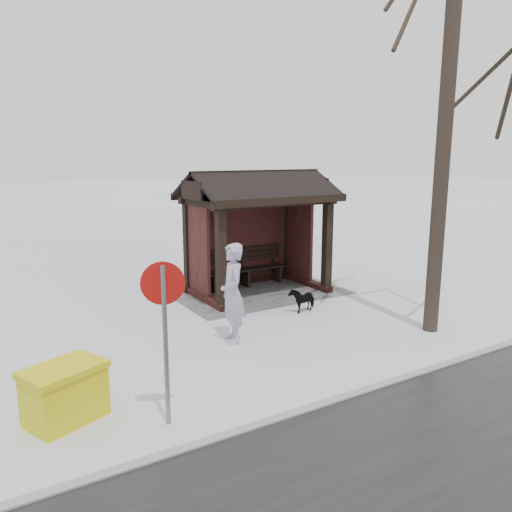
{
  "coord_description": "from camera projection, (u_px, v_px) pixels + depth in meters",
  "views": [
    {
      "loc": [
        6.43,
        10.53,
        3.47
      ],
      "look_at": [
        0.54,
        0.8,
        1.14
      ],
      "focal_mm": 35.0,
      "sensor_mm": 36.0,
      "label": 1
    }
  ],
  "objects": [
    {
      "name": "road_sign",
      "position": [
        164.0,
        308.0,
        6.24
      ],
      "size": [
        0.53,
        0.24,
        2.18
      ],
      "rotation": [
        0.0,
        0.0,
        -0.38
      ],
      "color": "slate",
      "rests_on": "ground"
    },
    {
      "name": "dog",
      "position": [
        302.0,
        299.0,
        11.18
      ],
      "size": [
        0.7,
        0.42,
        0.55
      ],
      "primitive_type": "imported",
      "rotation": [
        0.0,
        0.0,
        1.78
      ],
      "color": "black",
      "rests_on": "ground"
    },
    {
      "name": "bus_shelter",
      "position": [
        254.0,
        207.0,
        12.48
      ],
      "size": [
        3.6,
        2.4,
        3.09
      ],
      "color": "#381914",
      "rests_on": "ground"
    },
    {
      "name": "ground",
      "position": [
        258.0,
        292.0,
        12.78
      ],
      "size": [
        120.0,
        120.0,
        0.0
      ],
      "primitive_type": "plane",
      "color": "silver",
      "rests_on": "ground"
    },
    {
      "name": "pedestrian",
      "position": [
        233.0,
        293.0,
        9.24
      ],
      "size": [
        0.6,
        0.77,
        1.88
      ],
      "primitive_type": "imported",
      "rotation": [
        0.0,
        0.0,
        1.32
      ],
      "color": "#AAA1BC",
      "rests_on": "ground"
    },
    {
      "name": "kerb",
      "position": [
        432.0,
        369.0,
        8.17
      ],
      "size": [
        120.0,
        0.15,
        0.06
      ],
      "primitive_type": "cube",
      "color": "gray",
      "rests_on": "ground"
    },
    {
      "name": "trampled_patch",
      "position": [
        254.0,
        290.0,
        12.95
      ],
      "size": [
        4.2,
        3.2,
        0.02
      ],
      "primitive_type": "cube",
      "color": "gray",
      "rests_on": "ground"
    },
    {
      "name": "grit_bin",
      "position": [
        65.0,
        393.0,
        6.55
      ],
      "size": [
        1.18,
        1.01,
        0.77
      ],
      "rotation": [
        0.0,
        0.0,
        0.39
      ],
      "color": "#CFC30C",
      "rests_on": "ground"
    }
  ]
}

